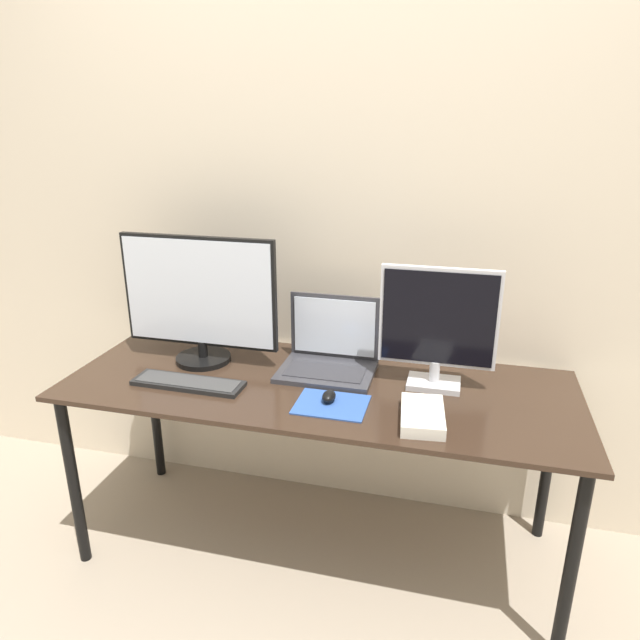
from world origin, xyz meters
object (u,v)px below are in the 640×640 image
object	(u,v)px
monitor_left	(199,299)
monitor_right	(438,325)
laptop	(330,353)
book	(422,416)
keyboard	(188,383)
mouse	(329,396)

from	to	relation	value
monitor_left	monitor_right	world-z (taller)	monitor_left
laptop	book	bearing A→B (deg)	-40.11
monitor_left	book	size ratio (longest dim) A/B	2.51
monitor_right	keyboard	distance (m)	0.89
book	laptop	bearing A→B (deg)	139.89
book	monitor_left	bearing A→B (deg)	163.13
mouse	book	distance (m)	0.31
monitor_right	keyboard	world-z (taller)	monitor_right
laptop	keyboard	xyz separation A→B (m)	(-0.45, -0.26, -0.06)
laptop	book	xyz separation A→B (m)	(0.37, -0.31, -0.05)
mouse	book	size ratio (longest dim) A/B	0.29
monitor_right	mouse	xyz separation A→B (m)	(-0.33, -0.21, -0.20)
keyboard	monitor_right	bearing A→B (deg)	14.19
monitor_left	mouse	world-z (taller)	monitor_left
keyboard	mouse	size ratio (longest dim) A/B	5.69
monitor_left	laptop	bearing A→B (deg)	5.90
monitor_left	laptop	distance (m)	0.53
monitor_right	monitor_left	bearing A→B (deg)	-180.00
mouse	book	xyz separation A→B (m)	(0.31, -0.05, -0.00)
monitor_right	laptop	world-z (taller)	monitor_right
monitor_right	book	size ratio (longest dim) A/B	1.78
monitor_left	book	world-z (taller)	monitor_left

